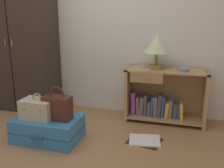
{
  "coord_description": "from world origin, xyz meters",
  "views": [
    {
      "loc": [
        1.13,
        -1.88,
        1.33
      ],
      "look_at": [
        0.35,
        0.86,
        0.55
      ],
      "focal_mm": 40.88,
      "sensor_mm": 36.0,
      "label": 1
    }
  ],
  "objects": [
    {
      "name": "bottle",
      "position": [
        -0.69,
        0.48,
        0.08
      ],
      "size": [
        0.06,
        0.06,
        0.17
      ],
      "color": "white",
      "rests_on": "ground_plane"
    },
    {
      "name": "back_wall",
      "position": [
        0.0,
        1.5,
        1.3
      ],
      "size": [
        6.4,
        0.1,
        2.6
      ],
      "primitive_type": "cube",
      "color": "silver",
      "rests_on": "ground_plane"
    },
    {
      "name": "suitcase_large",
      "position": [
        -0.24,
        0.38,
        0.13
      ],
      "size": [
        0.71,
        0.47,
        0.26
      ],
      "color": "teal",
      "rests_on": "ground_plane"
    },
    {
      "name": "ground_plane",
      "position": [
        0.0,
        0.0,
        0.0
      ],
      "size": [
        9.0,
        9.0,
        0.0
      ],
      "primitive_type": "plane",
      "color": "#9E7047"
    },
    {
      "name": "wardrobe",
      "position": [
        -1.09,
        1.2,
        0.98
      ],
      "size": [
        1.0,
        0.47,
        1.96
      ],
      "color": "#33261E",
      "rests_on": "ground_plane"
    },
    {
      "name": "table_lamp",
      "position": [
        0.81,
        1.25,
        0.96
      ],
      "size": [
        0.3,
        0.3,
        0.41
      ],
      "color": "olive",
      "rests_on": "bookshelf"
    },
    {
      "name": "train_case",
      "position": [
        -0.32,
        0.34,
        0.36
      ],
      "size": [
        0.34,
        0.24,
        0.28
      ],
      "color": "#B7A88E",
      "rests_on": "suitcase_large"
    },
    {
      "name": "open_book_on_floor",
      "position": [
        0.79,
        0.62,
        0.01
      ],
      "size": [
        0.4,
        0.35,
        0.02
      ],
      "color": "white",
      "rests_on": "ground_plane"
    },
    {
      "name": "bookshelf",
      "position": [
        0.91,
        1.25,
        0.32
      ],
      "size": [
        0.99,
        0.38,
        0.68
      ],
      "color": "tan",
      "rests_on": "ground_plane"
    },
    {
      "name": "handbag",
      "position": [
        -0.11,
        0.38,
        0.39
      ],
      "size": [
        0.29,
        0.15,
        0.36
      ],
      "color": "#472319",
      "rests_on": "suitcase_large"
    },
    {
      "name": "bowl",
      "position": [
        1.14,
        1.2,
        0.7
      ],
      "size": [
        0.13,
        0.13,
        0.04
      ],
      "primitive_type": "cylinder",
      "color": "slate",
      "rests_on": "bookshelf"
    }
  ]
}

